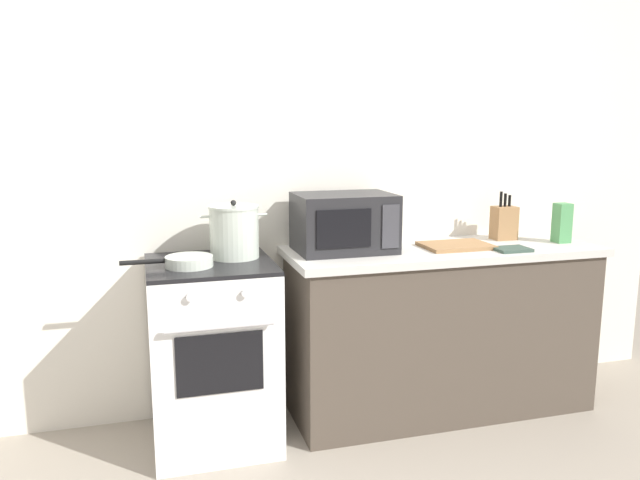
% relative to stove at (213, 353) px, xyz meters
% --- Properties ---
extents(back_wall, '(4.40, 0.10, 2.50)m').
position_rel_stove_xyz_m(back_wall, '(0.65, 0.37, 0.79)').
color(back_wall, silver).
rests_on(back_wall, ground_plane).
extents(lower_cabinet_right, '(1.64, 0.56, 0.88)m').
position_rel_stove_xyz_m(lower_cabinet_right, '(1.25, 0.02, -0.02)').
color(lower_cabinet_right, '#4C4238').
rests_on(lower_cabinet_right, ground_plane).
extents(countertop_right, '(1.70, 0.60, 0.04)m').
position_rel_stove_xyz_m(countertop_right, '(1.25, 0.02, 0.44)').
color(countertop_right, beige).
rests_on(countertop_right, lower_cabinet_right).
extents(stove, '(0.60, 0.64, 0.92)m').
position_rel_stove_xyz_m(stove, '(0.00, 0.00, 0.00)').
color(stove, white).
rests_on(stove, ground_plane).
extents(stock_pot, '(0.33, 0.25, 0.29)m').
position_rel_stove_xyz_m(stock_pot, '(0.13, 0.08, 0.59)').
color(stock_pot, silver).
rests_on(stock_pot, stove).
extents(frying_pan, '(0.42, 0.22, 0.05)m').
position_rel_stove_xyz_m(frying_pan, '(-0.11, -0.07, 0.48)').
color(frying_pan, silver).
rests_on(frying_pan, stove).
extents(microwave, '(0.50, 0.37, 0.30)m').
position_rel_stove_xyz_m(microwave, '(0.71, 0.08, 0.61)').
color(microwave, '#232326').
rests_on(microwave, countertop_right).
extents(cutting_board, '(0.36, 0.26, 0.02)m').
position_rel_stove_xyz_m(cutting_board, '(1.31, 0.00, 0.47)').
color(cutting_board, '#997047').
rests_on(cutting_board, countertop_right).
extents(knife_block, '(0.13, 0.10, 0.28)m').
position_rel_stove_xyz_m(knife_block, '(1.69, 0.14, 0.56)').
color(knife_block, '#997047').
rests_on(knife_block, countertop_right).
extents(pasta_box, '(0.08, 0.08, 0.22)m').
position_rel_stove_xyz_m(pasta_box, '(1.95, -0.03, 0.57)').
color(pasta_box, '#4C9356').
rests_on(pasta_box, countertop_right).
extents(oven_mitt, '(0.18, 0.14, 0.02)m').
position_rel_stove_xyz_m(oven_mitt, '(1.55, -0.16, 0.47)').
color(oven_mitt, '#384C42').
rests_on(oven_mitt, countertop_right).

